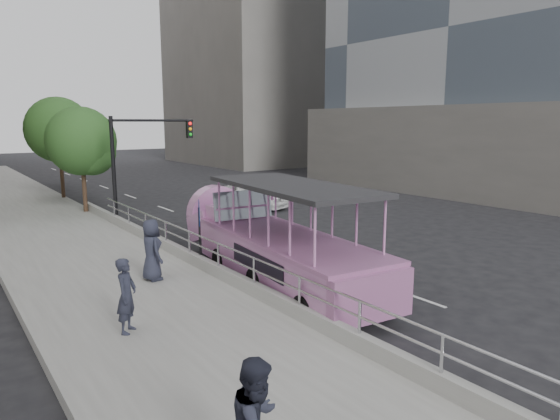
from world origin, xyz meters
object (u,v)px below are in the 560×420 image
object	(u,v)px
car	(251,195)
traffic_signal	(138,152)
duck_boat	(270,244)
street_tree_far	(61,132)
parking_sign	(200,227)
pedestrian_near	(126,295)
pedestrian_far	(152,250)
street_tree_near	(84,144)

from	to	relation	value
car	traffic_signal	bearing A→B (deg)	165.10
duck_boat	street_tree_far	bearing A→B (deg)	94.48
car	parking_sign	bearing A→B (deg)	-151.40
street_tree_far	pedestrian_near	bearing A→B (deg)	-99.14
car	pedestrian_near	bearing A→B (deg)	-152.70
parking_sign	duck_boat	bearing A→B (deg)	-51.23
pedestrian_near	pedestrian_far	world-z (taller)	pedestrian_far
duck_boat	pedestrian_far	bearing A→B (deg)	159.07
car	street_tree_far	world-z (taller)	street_tree_far
pedestrian_far	parking_sign	world-z (taller)	parking_sign
car	street_tree_near	distance (m)	9.33
pedestrian_far	street_tree_near	bearing A→B (deg)	-9.13
street_tree_near	parking_sign	bearing A→B (deg)	-88.60
traffic_signal	street_tree_near	xyz separation A→B (m)	(-1.60, 3.43, 0.32)
street_tree_far	parking_sign	bearing A→B (deg)	-89.68
pedestrian_near	street_tree_near	distance (m)	16.87
car	street_tree_near	bearing A→B (deg)	141.02
traffic_signal	street_tree_far	distance (m)	9.57
car	street_tree_far	bearing A→B (deg)	111.86
pedestrian_far	street_tree_near	xyz separation A→B (m)	(1.55, 13.04, 2.61)
pedestrian_near	parking_sign	world-z (taller)	parking_sign
pedestrian_far	traffic_signal	xyz separation A→B (m)	(3.14, 9.61, 2.29)
car	pedestrian_far	size ratio (longest dim) A/B	2.52
pedestrian_near	parking_sign	bearing A→B (deg)	-3.07
parking_sign	car	bearing A→B (deg)	50.55
street_tree_near	duck_boat	bearing A→B (deg)	-82.87
car	duck_boat	bearing A→B (deg)	-141.47
pedestrian_near	street_tree_far	xyz separation A→B (m)	(3.59, 22.30, 3.16)
parking_sign	traffic_signal	bearing A→B (deg)	81.85
pedestrian_near	street_tree_near	bearing A→B (deg)	29.06
pedestrian_near	traffic_signal	distance (m)	14.01
traffic_signal	street_tree_near	bearing A→B (deg)	114.98
pedestrian_far	car	bearing A→B (deg)	-46.03
pedestrian_near	street_tree_near	xyz separation A→B (m)	(3.39, 16.30, 2.67)
duck_boat	pedestrian_near	world-z (taller)	duck_boat
pedestrian_far	street_tree_far	distance (m)	19.36
pedestrian_far	parking_sign	bearing A→B (deg)	-75.13
pedestrian_near	parking_sign	xyz separation A→B (m)	(3.69, 3.84, 0.41)
traffic_signal	street_tree_far	size ratio (longest dim) A/B	0.81
car	pedestrian_near	world-z (taller)	pedestrian_near
street_tree_far	duck_boat	bearing A→B (deg)	-85.52
car	traffic_signal	xyz separation A→B (m)	(-6.84, -0.84, 2.71)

